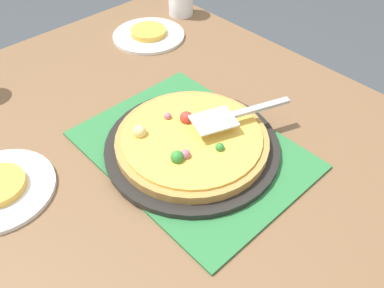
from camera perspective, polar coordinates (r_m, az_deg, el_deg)
dining_table at (r=0.96m, az=-0.00°, el=-5.54°), size 1.40×1.00×0.75m
placemat at (r=0.88m, az=-0.00°, el=-0.80°), size 0.48×0.36×0.01m
pizza_pan at (r=0.88m, az=-0.00°, el=-0.33°), size 0.38×0.38×0.01m
pizza at (r=0.86m, az=-0.09°, el=0.62°), size 0.33×0.33×0.05m
plate_near_left at (r=1.29m, az=-6.15°, el=15.06°), size 0.22×0.22×0.01m
served_slice_left at (r=1.29m, az=-6.20°, el=15.57°), size 0.11×0.11×0.02m
pizza_server at (r=0.87m, az=5.96°, el=4.12°), size 0.12×0.23×0.01m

